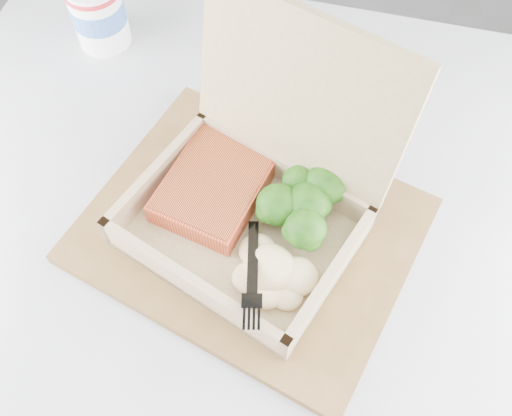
# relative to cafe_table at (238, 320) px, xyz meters

# --- Properties ---
(floor) EXTENTS (4.00, 4.00, 0.00)m
(floor) POSITION_rel_cafe_table_xyz_m (0.39, 0.20, -0.56)
(floor) COLOR gray
(floor) RESTS_ON ground
(cafe_table) EXTENTS (1.03, 1.03, 0.76)m
(cafe_table) POSITION_rel_cafe_table_xyz_m (0.00, 0.00, 0.00)
(cafe_table) COLOR black
(cafe_table) RESTS_ON floor
(serving_tray) EXTENTS (0.44, 0.41, 0.02)m
(serving_tray) POSITION_rel_cafe_table_xyz_m (0.02, 0.03, 0.20)
(serving_tray) COLOR brown
(serving_tray) RESTS_ON cafe_table
(takeout_container) EXTENTS (0.31, 0.31, 0.22)m
(takeout_container) POSITION_rel_cafe_table_xyz_m (0.03, 0.06, 0.26)
(takeout_container) COLOR tan
(takeout_container) RESTS_ON serving_tray
(salmon_fillet) EXTENTS (0.14, 0.16, 0.03)m
(salmon_fillet) POSITION_rel_cafe_table_xyz_m (-0.02, 0.07, 0.24)
(salmon_fillet) COLOR #E94D2D
(salmon_fillet) RESTS_ON takeout_container
(broccoli_pile) EXTENTS (0.11, 0.11, 0.04)m
(broccoli_pile) POSITION_rel_cafe_table_xyz_m (0.08, 0.04, 0.24)
(broccoli_pile) COLOR #38781A
(broccoli_pile) RESTS_ON takeout_container
(mashed_potatoes) EXTENTS (0.09, 0.08, 0.03)m
(mashed_potatoes) POSITION_rel_cafe_table_xyz_m (0.04, -0.03, 0.24)
(mashed_potatoes) COLOR beige
(mashed_potatoes) RESTS_ON takeout_container
(plastic_fork) EXTENTS (0.02, 0.14, 0.03)m
(plastic_fork) POSITION_rel_cafe_table_xyz_m (0.02, -0.00, 0.25)
(plastic_fork) COLOR black
(plastic_fork) RESTS_ON mashed_potatoes
(paper_cup) EXTENTS (0.07, 0.07, 0.09)m
(paper_cup) POSITION_rel_cafe_table_xyz_m (-0.21, 0.33, 0.25)
(paper_cup) COLOR white
(paper_cup) RESTS_ON cafe_table
(receipt) EXTENTS (0.12, 0.15, 0.00)m
(receipt) POSITION_rel_cafe_table_xyz_m (0.05, 0.22, 0.20)
(receipt) COLOR white
(receipt) RESTS_ON cafe_table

